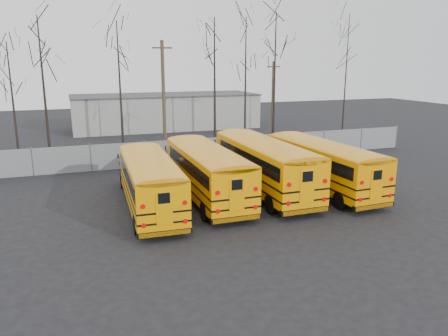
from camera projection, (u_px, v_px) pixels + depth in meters
name	position (u px, v px, depth m)	size (l,w,h in m)	color
ground	(254.00, 209.00, 24.30)	(120.00, 120.00, 0.00)	black
fence	(194.00, 151.00, 35.04)	(40.00, 0.04, 2.00)	gray
distant_building	(165.00, 112.00, 53.76)	(22.00, 8.00, 4.00)	#999894
bus_a	(149.00, 178.00, 23.80)	(2.96, 10.98, 3.05)	black
bus_b	(206.00, 168.00, 25.69)	(2.67, 11.46, 3.20)	black
bus_c	(263.00, 161.00, 26.96)	(2.79, 12.10, 3.38)	black
bus_d	(321.00, 162.00, 27.43)	(3.10, 11.46, 3.18)	black
utility_pole_left	(164.00, 96.00, 38.73)	(1.74, 0.33, 9.80)	#493B29
utility_pole_right	(273.00, 101.00, 43.54)	(1.43, 0.25, 8.03)	#443826
tree_1	(14.00, 107.00, 32.31)	(0.26, 0.26, 9.41)	black
tree_2	(44.00, 93.00, 33.27)	(0.26, 0.26, 11.32)	black
tree_3	(120.00, 89.00, 37.52)	(0.26, 0.26, 11.31)	black
tree_4	(215.00, 89.00, 36.29)	(0.26, 0.26, 11.46)	black
tree_5	(245.00, 88.00, 37.48)	(0.26, 0.26, 11.60)	black
tree_6	(274.00, 82.00, 40.63)	(0.26, 0.26, 12.34)	black
tree_7	(346.00, 78.00, 44.74)	(0.26, 0.26, 12.72)	black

